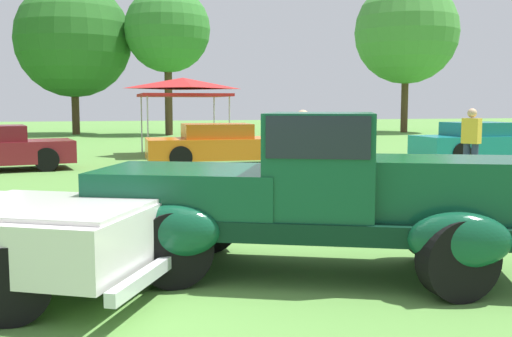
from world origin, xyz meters
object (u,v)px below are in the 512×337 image
Objects in this scene: feature_pickup_truck at (312,192)px; canopy_tent_center_field at (183,86)px; spectator_near_truck at (471,141)px; show_car_orange at (222,145)px; show_car_teal at (482,142)px; spectator_far_side at (303,153)px.

feature_pickup_truck is 15.34m from canopy_tent_center_field.
canopy_tent_center_field reaches higher than feature_pickup_truck.
spectator_near_truck is 0.56× the size of canopy_tent_center_field.
show_car_orange is (1.36, 11.37, -0.27)m from feature_pickup_truck.
canopy_tent_center_field reaches higher than spectator_near_truck.
show_car_orange and show_car_teal have the same top height.
feature_pickup_truck is at bearing -132.07° from show_car_teal.
canopy_tent_center_field is at bearing 87.02° from feature_pickup_truck.
show_car_orange is 1.03× the size of show_car_teal.
spectator_near_truck and spectator_far_side have the same top height.
show_car_teal is at bearing 47.93° from feature_pickup_truck.
show_car_teal is 1.44× the size of canopy_tent_center_field.
spectator_far_side is (-5.02, -2.30, 0.00)m from spectator_near_truck.
show_car_teal is 10.11m from canopy_tent_center_field.
show_car_teal is 10.47m from spectator_far_side.
spectator_far_side is (-8.26, -6.43, 0.31)m from show_car_teal.
show_car_teal is (9.63, 10.66, -0.27)m from feature_pickup_truck.
show_car_orange is at bearing 83.17° from feature_pickup_truck.
spectator_far_side is (0.01, -7.14, 0.31)m from show_car_orange.
show_car_orange is at bearing -81.64° from canopy_tent_center_field.
spectator_near_truck is at bearing 45.61° from feature_pickup_truck.
feature_pickup_truck is at bearing -92.98° from canopy_tent_center_field.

